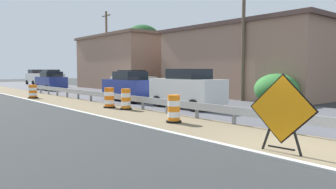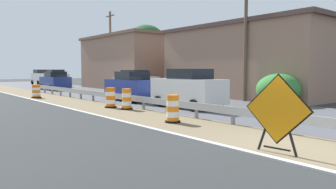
{
  "view_description": "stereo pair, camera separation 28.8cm",
  "coord_description": "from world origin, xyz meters",
  "px_view_note": "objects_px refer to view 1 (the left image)",
  "views": [
    {
      "loc": [
        -8.2,
        -4.54,
        2.12
      ],
      "look_at": [
        1.53,
        7.23,
        0.98
      ],
      "focal_mm": 34.57,
      "sensor_mm": 36.0,
      "label": 1
    },
    {
      "loc": [
        -7.98,
        -4.72,
        2.12
      ],
      "look_at": [
        1.53,
        7.23,
        0.98
      ],
      "focal_mm": 34.57,
      "sensor_mm": 36.0,
      "label": 2
    }
  ],
  "objects_px": {
    "car_lead_near_lane": "(129,86)",
    "car_mid_far_lane": "(36,77)",
    "warning_sign_diamond": "(282,111)",
    "utility_pole_mid": "(107,49)",
    "car_lead_far_lane": "(51,81)",
    "traffic_barrel_far": "(33,92)",
    "utility_pole_near": "(243,36)",
    "traffic_barrel_nearest": "(174,110)",
    "car_trailing_far_lane": "(187,88)",
    "traffic_barrel_close": "(126,100)",
    "car_distant_a": "(52,78)",
    "traffic_barrel_mid": "(109,99)",
    "car_trailing_near_lane": "(133,82)"
  },
  "relations": [
    {
      "from": "car_lead_far_lane",
      "to": "car_lead_near_lane",
      "type": "bearing_deg",
      "value": 178.89
    },
    {
      "from": "car_lead_near_lane",
      "to": "car_distant_a",
      "type": "height_order",
      "value": "car_distant_a"
    },
    {
      "from": "traffic_barrel_mid",
      "to": "warning_sign_diamond",
      "type": "bearing_deg",
      "value": -97.63
    },
    {
      "from": "traffic_barrel_far",
      "to": "car_mid_far_lane",
      "type": "height_order",
      "value": "car_mid_far_lane"
    },
    {
      "from": "traffic_barrel_close",
      "to": "utility_pole_mid",
      "type": "height_order",
      "value": "utility_pole_mid"
    },
    {
      "from": "traffic_barrel_far",
      "to": "utility_pole_near",
      "type": "height_order",
      "value": "utility_pole_near"
    },
    {
      "from": "traffic_barrel_close",
      "to": "utility_pole_near",
      "type": "distance_m",
      "value": 9.84
    },
    {
      "from": "warning_sign_diamond",
      "to": "traffic_barrel_close",
      "type": "xyz_separation_m",
      "value": [
        1.84,
        10.38,
        -0.56
      ]
    },
    {
      "from": "car_mid_far_lane",
      "to": "car_lead_near_lane",
      "type": "bearing_deg",
      "value": -8.61
    },
    {
      "from": "car_trailing_far_lane",
      "to": "car_distant_a",
      "type": "bearing_deg",
      "value": -6.03
    },
    {
      "from": "car_trailing_far_lane",
      "to": "utility_pole_mid",
      "type": "relative_size",
      "value": 0.52
    },
    {
      "from": "car_lead_near_lane",
      "to": "car_distant_a",
      "type": "distance_m",
      "value": 24.35
    },
    {
      "from": "car_lead_near_lane",
      "to": "utility_pole_mid",
      "type": "height_order",
      "value": "utility_pole_mid"
    },
    {
      "from": "car_lead_near_lane",
      "to": "car_mid_far_lane",
      "type": "relative_size",
      "value": 1.14
    },
    {
      "from": "car_trailing_near_lane",
      "to": "car_lead_far_lane",
      "type": "xyz_separation_m",
      "value": [
        -3.38,
        10.75,
        -0.07
      ]
    },
    {
      "from": "traffic_barrel_far",
      "to": "car_trailing_far_lane",
      "type": "xyz_separation_m",
      "value": [
        4.71,
        -12.15,
        0.64
      ]
    },
    {
      "from": "car_distant_a",
      "to": "utility_pole_near",
      "type": "distance_m",
      "value": 29.34
    },
    {
      "from": "traffic_barrel_nearest",
      "to": "utility_pole_mid",
      "type": "bearing_deg",
      "value": 67.09
    },
    {
      "from": "car_distant_a",
      "to": "traffic_barrel_far",
      "type": "bearing_deg",
      "value": -23.15
    },
    {
      "from": "traffic_barrel_nearest",
      "to": "car_lead_near_lane",
      "type": "relative_size",
      "value": 0.24
    },
    {
      "from": "traffic_barrel_mid",
      "to": "car_lead_near_lane",
      "type": "height_order",
      "value": "car_lead_near_lane"
    },
    {
      "from": "traffic_barrel_nearest",
      "to": "traffic_barrel_far",
      "type": "xyz_separation_m",
      "value": [
        -0.78,
        15.6,
        -0.05
      ]
    },
    {
      "from": "traffic_barrel_nearest",
      "to": "car_trailing_far_lane",
      "type": "relative_size",
      "value": 0.25
    },
    {
      "from": "traffic_barrel_far",
      "to": "utility_pole_near",
      "type": "distance_m",
      "value": 16.13
    },
    {
      "from": "car_lead_far_lane",
      "to": "car_trailing_far_lane",
      "type": "relative_size",
      "value": 1.0
    },
    {
      "from": "car_lead_far_lane",
      "to": "car_distant_a",
      "type": "height_order",
      "value": "car_distant_a"
    },
    {
      "from": "car_distant_a",
      "to": "utility_pole_near",
      "type": "xyz_separation_m",
      "value": [
        2.86,
        -29.01,
        3.33
      ]
    },
    {
      "from": "car_trailing_near_lane",
      "to": "utility_pole_mid",
      "type": "xyz_separation_m",
      "value": [
        2.6,
        9.32,
        3.51
      ]
    },
    {
      "from": "utility_pole_mid",
      "to": "traffic_barrel_mid",
      "type": "bearing_deg",
      "value": -118.55
    },
    {
      "from": "car_lead_far_lane",
      "to": "utility_pole_near",
      "type": "relative_size",
      "value": 0.53
    },
    {
      "from": "car_lead_near_lane",
      "to": "utility_pole_near",
      "type": "bearing_deg",
      "value": -126.1
    },
    {
      "from": "traffic_barrel_nearest",
      "to": "car_lead_far_lane",
      "type": "relative_size",
      "value": 0.25
    },
    {
      "from": "traffic_barrel_nearest",
      "to": "traffic_barrel_mid",
      "type": "height_order",
      "value": "traffic_barrel_mid"
    },
    {
      "from": "warning_sign_diamond",
      "to": "utility_pole_mid",
      "type": "relative_size",
      "value": 0.23
    },
    {
      "from": "traffic_barrel_close",
      "to": "traffic_barrel_nearest",
      "type": "bearing_deg",
      "value": -99.55
    },
    {
      "from": "car_lead_near_lane",
      "to": "traffic_barrel_close",
      "type": "bearing_deg",
      "value": 147.56
    },
    {
      "from": "traffic_barrel_far",
      "to": "car_trailing_far_lane",
      "type": "bearing_deg",
      "value": -68.81
    },
    {
      "from": "car_lead_far_lane",
      "to": "traffic_barrel_mid",
      "type": "bearing_deg",
      "value": 169.77
    },
    {
      "from": "traffic_barrel_nearest",
      "to": "car_trailing_near_lane",
      "type": "bearing_deg",
      "value": 62.65
    },
    {
      "from": "warning_sign_diamond",
      "to": "traffic_barrel_far",
      "type": "height_order",
      "value": "warning_sign_diamond"
    },
    {
      "from": "warning_sign_diamond",
      "to": "utility_pole_mid",
      "type": "distance_m",
      "value": 31.08
    },
    {
      "from": "traffic_barrel_mid",
      "to": "car_trailing_near_lane",
      "type": "relative_size",
      "value": 0.24
    },
    {
      "from": "warning_sign_diamond",
      "to": "car_mid_far_lane",
      "type": "distance_m",
      "value": 46.61
    },
    {
      "from": "warning_sign_diamond",
      "to": "car_lead_far_lane",
      "type": "bearing_deg",
      "value": -105.27
    },
    {
      "from": "car_trailing_near_lane",
      "to": "warning_sign_diamond",
      "type": "bearing_deg",
      "value": -23.9
    },
    {
      "from": "traffic_barrel_far",
      "to": "car_lead_far_lane",
      "type": "xyz_separation_m",
      "value": [
        4.72,
        9.29,
        0.54
      ]
    },
    {
      "from": "car_trailing_far_lane",
      "to": "utility_pole_mid",
      "type": "bearing_deg",
      "value": -16.86
    },
    {
      "from": "car_trailing_near_lane",
      "to": "utility_pole_near",
      "type": "height_order",
      "value": "utility_pole_near"
    },
    {
      "from": "traffic_barrel_nearest",
      "to": "traffic_barrel_close",
      "type": "bearing_deg",
      "value": 80.45
    },
    {
      "from": "car_lead_far_lane",
      "to": "utility_pole_mid",
      "type": "bearing_deg",
      "value": -103.44
    }
  ]
}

